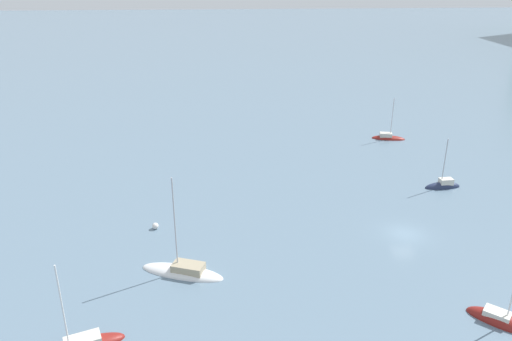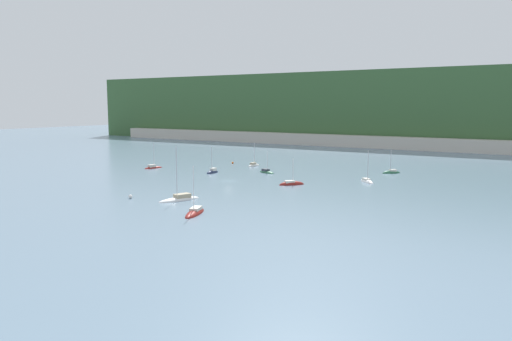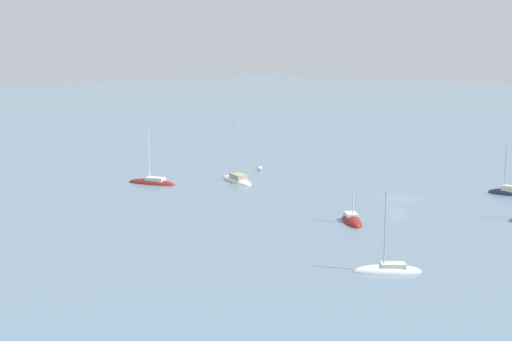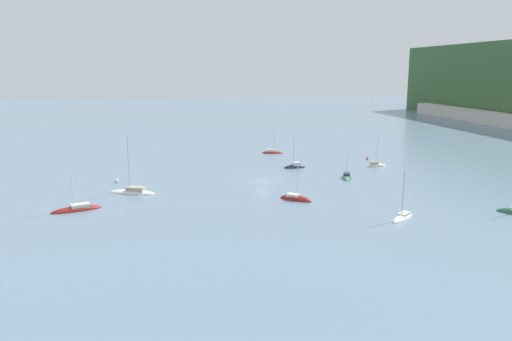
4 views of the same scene
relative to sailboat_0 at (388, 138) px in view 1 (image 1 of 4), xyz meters
The scene contains 6 objects.
ground_plane 34.17m from the sailboat_0, 14.58° to the right, with size 600.00×600.00×0.00m, color slate.
sailboat_0 is the anchor object (origin of this frame).
sailboat_2 20.87m from the sailboat_0, ahead, with size 1.94×5.17×7.96m.
sailboat_5 49.02m from the sailboat_0, ahead, with size 5.44×5.78×6.96m.
sailboat_6 51.68m from the sailboat_0, 40.76° to the right, with size 5.24×9.05×11.11m.
mooring_buoy_1 47.91m from the sailboat_0, 51.60° to the right, with size 0.76×0.76×0.76m.
Camera 1 is at (48.92, -20.85, 29.02)m, focal length 35.00 mm.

